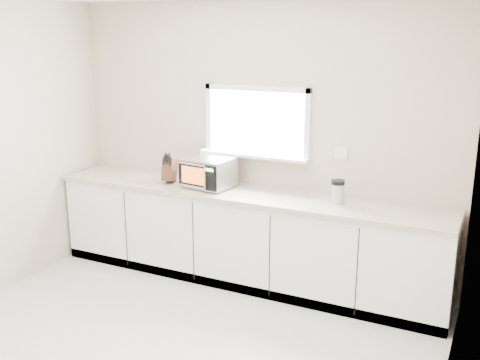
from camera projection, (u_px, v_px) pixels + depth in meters
The scene contains 7 objects.
back_wall at pixel (257, 141), 5.52m from camera, with size 4.00×0.17×2.70m.
cabinets at pixel (244, 238), 5.50m from camera, with size 3.92×0.60×0.88m, color white.
countertop at pixel (244, 194), 5.37m from camera, with size 3.92×0.64×0.04m, color beige.
microwave at pixel (208, 172), 5.47m from camera, with size 0.50×0.43×0.30m.
knife_block at pixel (169, 169), 5.65m from camera, with size 0.15×0.24×0.32m.
cutting_board at pixel (219, 166), 5.71m from camera, with size 0.31×0.31×0.02m, color #995E3B.
coffee_grinder at pixel (338, 192), 4.98m from camera, with size 0.14×0.14×0.22m.
Camera 1 is at (2.22, -2.96, 2.42)m, focal length 42.00 mm.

